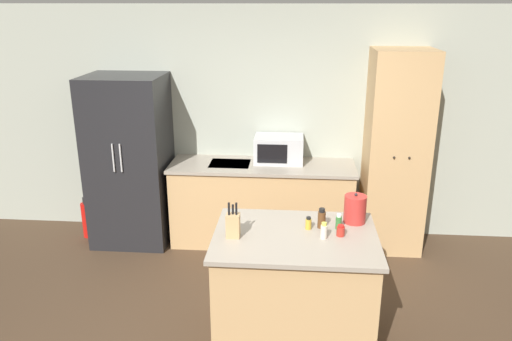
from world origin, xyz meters
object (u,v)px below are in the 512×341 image
(spice_bottle_tall_dark, at_px, (322,219))
(spice_bottle_amber_oil, at_px, (308,223))
(knife_block, at_px, (233,225))
(spice_bottle_short_red, at_px, (341,231))
(microwave, at_px, (279,149))
(fire_extinguisher, at_px, (87,219))
(spice_bottle_pale_salt, at_px, (339,222))
(pantry_cabinet, at_px, (396,153))
(spice_bottle_green_herb, at_px, (324,231))
(kettle, at_px, (355,209))
(refrigerator, at_px, (130,161))

(spice_bottle_tall_dark, xyz_separation_m, spice_bottle_amber_oil, (-0.10, -0.03, -0.03))
(knife_block, height_order, spice_bottle_tall_dark, knife_block)
(spice_bottle_short_red, bearing_deg, knife_block, -174.01)
(microwave, distance_m, fire_extinguisher, 2.38)
(spice_bottle_pale_salt, bearing_deg, microwave, 107.08)
(knife_block, height_order, fire_extinguisher, knife_block)
(pantry_cabinet, bearing_deg, spice_bottle_short_red, -112.15)
(spice_bottle_green_herb, distance_m, kettle, 0.41)
(spice_bottle_green_herb, height_order, spice_bottle_pale_salt, spice_bottle_green_herb)
(pantry_cabinet, xyz_separation_m, microwave, (-1.25, 0.10, -0.02))
(spice_bottle_green_herb, bearing_deg, spice_bottle_tall_dark, 92.59)
(spice_bottle_amber_oil, relative_size, spice_bottle_pale_salt, 0.81)
(refrigerator, xyz_separation_m, spice_bottle_pale_salt, (2.18, -1.57, 0.06))
(spice_bottle_tall_dark, bearing_deg, knife_block, -162.10)
(spice_bottle_short_red, height_order, spice_bottle_green_herb, spice_bottle_green_herb)
(pantry_cabinet, xyz_separation_m, spice_bottle_pale_salt, (-0.72, -1.64, -0.09))
(kettle, bearing_deg, microwave, 112.80)
(fire_extinguisher, bearing_deg, pantry_cabinet, 1.40)
(pantry_cabinet, distance_m, fire_extinguisher, 3.58)
(pantry_cabinet, relative_size, spice_bottle_pale_salt, 17.38)
(refrigerator, bearing_deg, microwave, 5.60)
(refrigerator, xyz_separation_m, kettle, (2.32, -1.43, 0.11))
(spice_bottle_green_herb, relative_size, spice_bottle_pale_salt, 1.03)
(fire_extinguisher, bearing_deg, microwave, 4.71)
(spice_bottle_green_herb, bearing_deg, spice_bottle_pale_salt, 55.20)
(refrigerator, distance_m, spice_bottle_short_red, 2.77)
(microwave, bearing_deg, kettle, -67.20)
(spice_bottle_green_herb, height_order, fire_extinguisher, spice_bottle_green_herb)
(spice_bottle_tall_dark, distance_m, spice_bottle_pale_salt, 0.13)
(spice_bottle_amber_oil, distance_m, spice_bottle_pale_salt, 0.23)
(refrigerator, height_order, microwave, refrigerator)
(pantry_cabinet, relative_size, spice_bottle_tall_dark, 13.46)
(microwave, xyz_separation_m, fire_extinguisher, (-2.21, -0.18, -0.85))
(microwave, xyz_separation_m, spice_bottle_tall_dark, (0.40, -1.72, -0.05))
(pantry_cabinet, xyz_separation_m, spice_bottle_green_herb, (-0.85, -1.81, -0.08))
(fire_extinguisher, bearing_deg, knife_block, -42.05)
(refrigerator, distance_m, pantry_cabinet, 2.91)
(kettle, bearing_deg, pantry_cabinet, 68.64)
(refrigerator, xyz_separation_m, fire_extinguisher, (-0.57, -0.02, -0.73))
(knife_block, bearing_deg, kettle, 20.18)
(refrigerator, relative_size, fire_extinguisher, 3.84)
(spice_bottle_tall_dark, bearing_deg, fire_extinguisher, 149.51)
(microwave, relative_size, knife_block, 1.91)
(knife_block, relative_size, spice_bottle_pale_salt, 2.25)
(refrigerator, bearing_deg, knife_block, -52.17)
(microwave, height_order, spice_bottle_amber_oil, microwave)
(spice_bottle_short_red, relative_size, spice_bottle_pale_salt, 0.70)
(knife_block, xyz_separation_m, spice_bottle_green_herb, (0.68, 0.03, -0.04))
(kettle, bearing_deg, knife_block, -159.82)
(pantry_cabinet, height_order, spice_bottle_short_red, pantry_cabinet)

